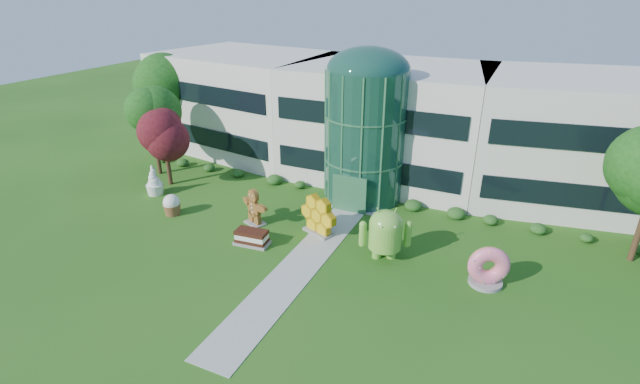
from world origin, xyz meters
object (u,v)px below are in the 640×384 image
at_px(android_green, 385,231).
at_px(android_black, 321,217).
at_px(donut, 488,265).
at_px(gingerbread, 254,206).

height_order(android_green, android_black, android_green).
distance_m(donut, gingerbread, 15.56).
bearing_deg(android_green, donut, -27.30).
relative_size(android_black, donut, 0.81).
xyz_separation_m(android_black, donut, (10.98, -1.77, 0.23)).
xyz_separation_m(android_green, gingerbread, (-9.54, 0.42, -0.53)).
relative_size(android_green, android_black, 1.90).
distance_m(android_green, android_black, 5.27).
distance_m(android_black, gingerbread, 4.70).
bearing_deg(android_black, android_green, -10.96).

